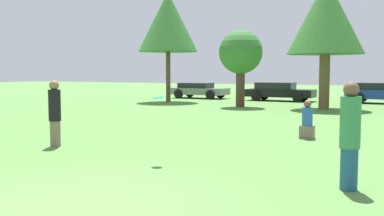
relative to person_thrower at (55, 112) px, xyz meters
name	(u,v)px	position (x,y,z in m)	size (l,w,h in m)	color
ground_plane	(78,207)	(4.00, -3.91, -0.90)	(120.00, 120.00, 0.00)	#54843D
person_thrower	(55,112)	(0.00, 0.00, 0.00)	(0.32, 0.32, 1.74)	#726651
person_catcher	(350,135)	(7.49, -1.23, 0.03)	(0.34, 0.34, 1.81)	navy
frisbee	(158,97)	(3.49, -0.62, 0.52)	(0.24, 0.24, 0.07)	#19B2D8
bystander_sitting	(307,123)	(5.74, 4.26, -0.43)	(0.41, 0.34, 1.12)	#726651
tree_0	(168,22)	(-5.37, 16.15, 4.20)	(3.80, 3.80, 7.02)	brown
tree_1	(241,53)	(0.10, 14.44, 2.06)	(2.41, 2.41, 4.23)	#473323
tree_2	(326,17)	(4.56, 14.82, 3.86)	(3.90, 3.90, 6.76)	brown
parked_car_grey	(199,90)	(-5.24, 20.57, -0.29)	(4.20, 2.06, 1.12)	slate
parked_car_black	(279,91)	(0.78, 20.28, -0.25)	(4.52, 2.02, 1.23)	black
parked_car_blue	(384,93)	(7.21, 20.57, -0.23)	(4.61, 2.01, 1.26)	#1E389E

